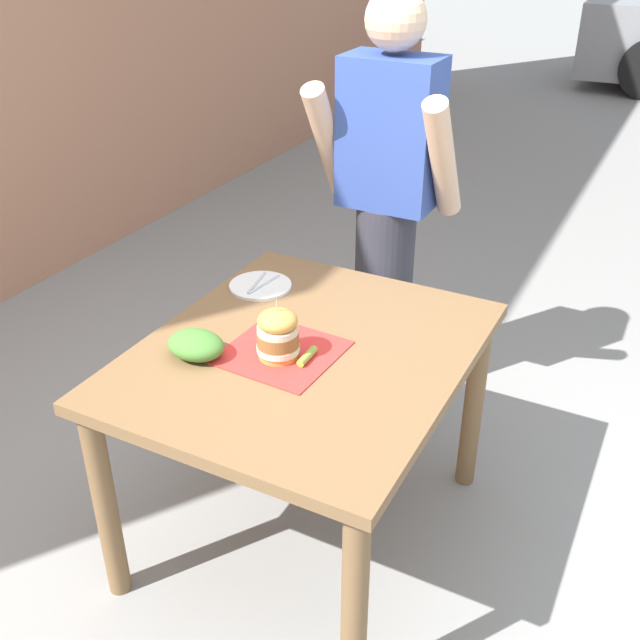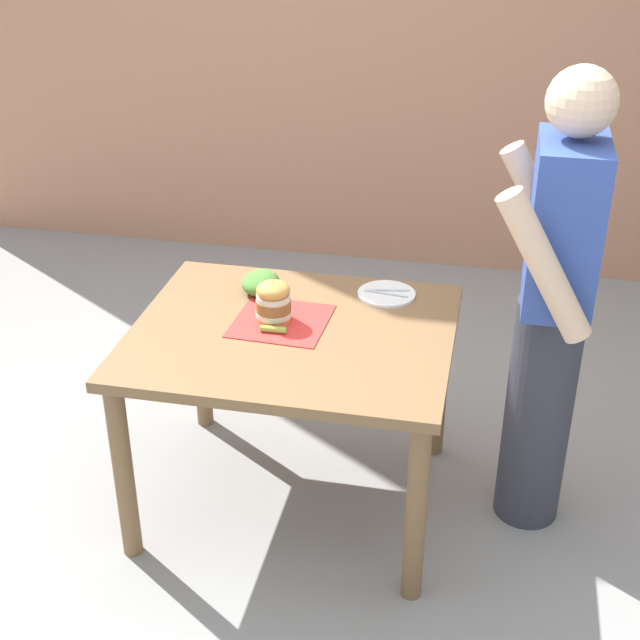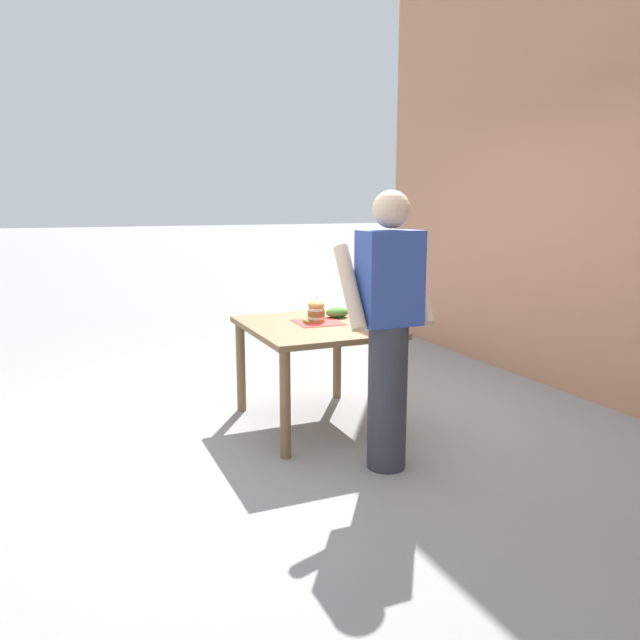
{
  "view_description": "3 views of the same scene",
  "coord_description": "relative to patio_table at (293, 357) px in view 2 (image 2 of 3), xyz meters",
  "views": [
    {
      "loc": [
        0.93,
        -1.7,
        1.95
      ],
      "look_at": [
        0.0,
        0.1,
        0.8
      ],
      "focal_mm": 42.0,
      "sensor_mm": 36.0,
      "label": 1
    },
    {
      "loc": [
        2.67,
        0.66,
        2.28
      ],
      "look_at": [
        0.0,
        0.1,
        0.8
      ],
      "focal_mm": 50.0,
      "sensor_mm": 36.0,
      "label": 2
    },
    {
      "loc": [
        1.7,
        4.07,
        1.62
      ],
      "look_at": [
        0.0,
        0.1,
        0.8
      ],
      "focal_mm": 35.0,
      "sensor_mm": 36.0,
      "label": 3
    }
  ],
  "objects": [
    {
      "name": "side_plate_with_forks",
      "position": [
        -0.33,
        0.29,
        0.12
      ],
      "size": [
        0.22,
        0.22,
        0.02
      ],
      "color": "white",
      "rests_on": "patio_table"
    },
    {
      "name": "pickle_spear",
      "position": [
        0.04,
        -0.06,
        0.13
      ],
      "size": [
        0.03,
        0.09,
        0.02
      ],
      "primitive_type": "cylinder",
      "rotation": [
        0.0,
        1.57,
        1.59
      ],
      "color": "#8EA83D",
      "rests_on": "serving_paper"
    },
    {
      "name": "ground_plane",
      "position": [
        0.0,
        0.0,
        -0.64
      ],
      "size": [
        80.0,
        80.0,
        0.0
      ],
      "primitive_type": "plane",
      "color": "gray"
    },
    {
      "name": "patio_table",
      "position": [
        0.0,
        0.0,
        0.0
      ],
      "size": [
        0.95,
        1.13,
        0.75
      ],
      "color": "brown",
      "rests_on": "ground"
    },
    {
      "name": "serving_paper",
      "position": [
        -0.05,
        -0.05,
        0.11
      ],
      "size": [
        0.34,
        0.34,
        0.0
      ],
      "primitive_type": "cube",
      "rotation": [
        0.0,
        0.0,
        -0.05
      ],
      "color": "red",
      "rests_on": "patio_table"
    },
    {
      "name": "diner_across_table",
      "position": [
        -0.11,
        0.88,
        0.25
      ],
      "size": [
        0.55,
        0.35,
        1.69
      ],
      "color": "#33333D",
      "rests_on": "ground"
    },
    {
      "name": "side_salad",
      "position": [
        -0.27,
        -0.19,
        0.15
      ],
      "size": [
        0.18,
        0.14,
        0.08
      ],
      "primitive_type": "ellipsoid",
      "color": "#477F33",
      "rests_on": "patio_table"
    },
    {
      "name": "sandwich",
      "position": [
        -0.05,
        -0.08,
        0.19
      ],
      "size": [
        0.13,
        0.13,
        0.19
      ],
      "color": "gold",
      "rests_on": "serving_paper"
    }
  ]
}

